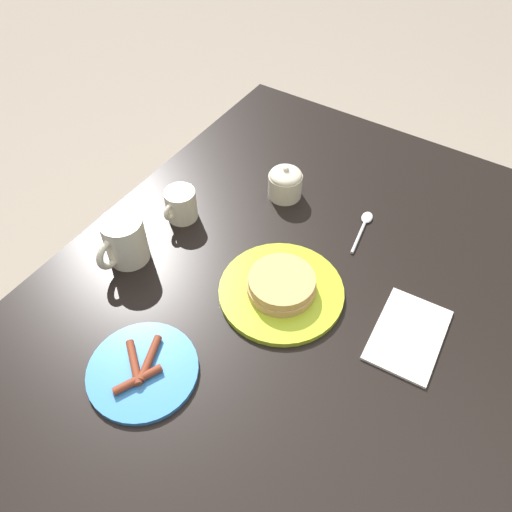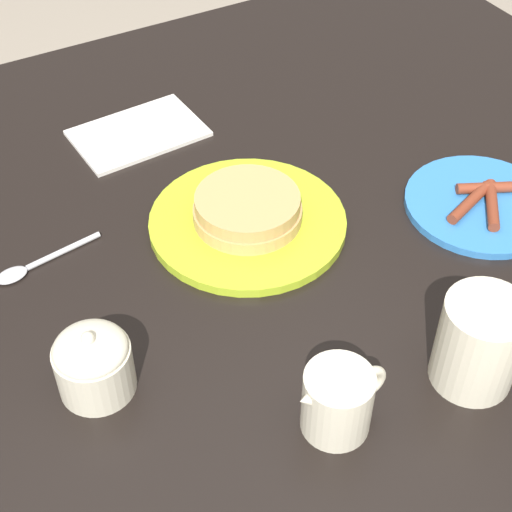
% 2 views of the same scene
% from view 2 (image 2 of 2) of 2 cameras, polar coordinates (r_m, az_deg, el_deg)
% --- Properties ---
extents(ground_plane, '(8.00, 8.00, 0.00)m').
position_cam_2_polar(ground_plane, '(1.59, -0.59, -17.14)').
color(ground_plane, gray).
extents(dining_table, '(1.29, 0.97, 0.75)m').
position_cam_2_polar(dining_table, '(1.08, -0.83, -0.83)').
color(dining_table, black).
rests_on(dining_table, ground_plane).
extents(pancake_plate, '(0.24, 0.24, 0.05)m').
position_cam_2_polar(pancake_plate, '(0.96, -0.62, 2.94)').
color(pancake_plate, '#AAC628').
rests_on(pancake_plate, dining_table).
extents(side_plate_bacon, '(0.19, 0.19, 0.02)m').
position_cam_2_polar(side_plate_bacon, '(1.03, 16.06, 3.68)').
color(side_plate_bacon, '#337AC6').
rests_on(side_plate_bacon, dining_table).
extents(coffee_mug, '(0.12, 0.08, 0.10)m').
position_cam_2_polar(coffee_mug, '(0.80, 16.11, -5.96)').
color(coffee_mug, beige).
rests_on(coffee_mug, dining_table).
extents(creamer_pitcher, '(0.10, 0.07, 0.08)m').
position_cam_2_polar(creamer_pitcher, '(0.75, 5.91, -10.42)').
color(creamer_pitcher, beige).
rests_on(creamer_pitcher, dining_table).
extents(sugar_bowl, '(0.08, 0.08, 0.08)m').
position_cam_2_polar(sugar_bowl, '(0.79, -11.74, -7.60)').
color(sugar_bowl, beige).
rests_on(sugar_bowl, dining_table).
extents(napkin, '(0.18, 0.13, 0.01)m').
position_cam_2_polar(napkin, '(1.13, -8.57, 8.82)').
color(napkin, silver).
rests_on(napkin, dining_table).
extents(spoon, '(0.13, 0.03, 0.01)m').
position_cam_2_polar(spoon, '(0.95, -15.97, -0.68)').
color(spoon, silver).
rests_on(spoon, dining_table).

